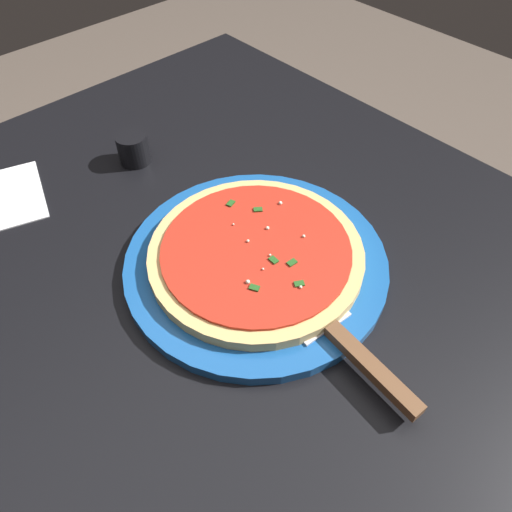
% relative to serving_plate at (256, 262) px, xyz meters
% --- Properties ---
extents(ground_plane, '(5.00, 5.00, 0.00)m').
position_rel_serving_plate_xyz_m(ground_plane, '(0.03, 0.05, -0.77)').
color(ground_plane, brown).
extents(restaurant_table, '(1.05, 0.93, 0.77)m').
position_rel_serving_plate_xyz_m(restaurant_table, '(0.03, 0.05, -0.14)').
color(restaurant_table, black).
rests_on(restaurant_table, ground_plane).
extents(serving_plate, '(0.34, 0.34, 0.02)m').
position_rel_serving_plate_xyz_m(serving_plate, '(0.00, 0.00, 0.00)').
color(serving_plate, '#195199').
rests_on(serving_plate, restaurant_table).
extents(pizza, '(0.28, 0.28, 0.02)m').
position_rel_serving_plate_xyz_m(pizza, '(-0.00, -0.00, 0.02)').
color(pizza, '#DBB26B').
rests_on(pizza, serving_plate).
extents(pizza_server, '(0.22, 0.08, 0.01)m').
position_rel_serving_plate_xyz_m(pizza_server, '(-0.16, 0.02, 0.01)').
color(pizza_server, silver).
rests_on(pizza_server, serving_plate).
extents(cup_small_sauce, '(0.05, 0.05, 0.05)m').
position_rel_serving_plate_xyz_m(cup_small_sauce, '(0.30, -0.01, 0.02)').
color(cup_small_sauce, black).
rests_on(cup_small_sauce, restaurant_table).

